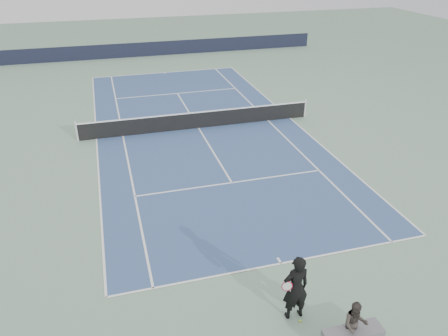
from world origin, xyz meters
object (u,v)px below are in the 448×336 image
object	(u,v)px
tennis_ball	(300,321)
spectator_bench	(354,330)
tennis_net	(198,120)
tennis_player	(296,288)

from	to	relation	value
tennis_ball	spectator_bench	distance (m)	1.48
spectator_bench	tennis_ball	bearing A→B (deg)	132.33
tennis_net	spectator_bench	distance (m)	15.32
tennis_net	tennis_ball	distance (m)	14.28
tennis_player	spectator_bench	bearing A→B (deg)	-51.33
tennis_player	tennis_ball	size ratio (longest dim) A/B	29.66
tennis_net	tennis_player	bearing A→B (deg)	-92.14
tennis_player	tennis_ball	xyz separation A→B (m)	(0.10, -0.27, -0.98)
tennis_ball	tennis_player	bearing A→B (deg)	110.33
spectator_bench	tennis_net	bearing A→B (deg)	91.96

